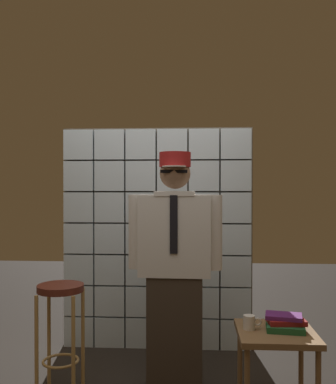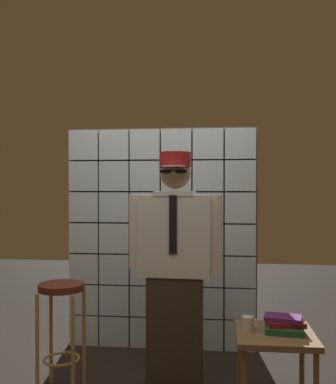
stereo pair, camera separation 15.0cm
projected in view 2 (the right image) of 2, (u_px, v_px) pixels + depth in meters
The scene contains 6 objects.
glass_block_wall at pixel (161, 239), 4.15m from camera, with size 1.81×0.10×2.11m.
standing_person at pixel (175, 266), 3.28m from camera, with size 0.71×0.30×1.79m.
bar_stool at pixel (61, 311), 3.25m from camera, with size 0.34×0.34×0.81m.
side_table at pixel (275, 343), 2.92m from camera, with size 0.52×0.52×0.55m.
book_stack at pixel (284, 325), 2.92m from camera, with size 0.28×0.23×0.10m.
coffee_mug at pixel (248, 324), 2.95m from camera, with size 0.13×0.08×0.09m.
Camera 2 is at (0.51, -2.80, 1.52)m, focal length 40.80 mm.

